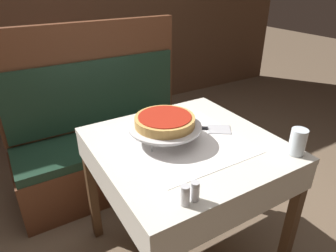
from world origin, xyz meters
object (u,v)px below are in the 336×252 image
Objects in this scene: dining_table_rear at (62,74)px; pepper_shaker at (195,191)px; pizza_server at (205,129)px; water_glass_near at (298,142)px; dining_table_front at (186,159)px; pizza_pan_stand at (165,127)px; deep_dish_pizza at (165,121)px; salt_shaker at (185,195)px; condiment_caddy at (49,60)px; booth_bench at (107,145)px.

pepper_shaker is at bearing -90.59° from dining_table_rear.
pizza_server is 0.46m from water_glass_near.
pizza_pan_stand is (-0.08, 0.07, 0.18)m from dining_table_front.
pepper_shaker is (-0.13, -0.44, -0.07)m from deep_dish_pizza.
dining_table_rear is 2.18m from salt_shaker.
condiment_caddy is at bearing 91.71° from pepper_shaker.
deep_dish_pizza is at bearing 73.51° from pepper_shaker.
pizza_server is 3.66× the size of pepper_shaker.
pizza_server is 3.65× the size of salt_shaker.
pizza_pan_stand is (0.05, -0.81, 0.50)m from booth_bench.
dining_table_front is 0.47m from salt_shaker.
salt_shaker is at bearing -111.56° from deep_dish_pizza.
pizza_pan_stand reaches higher than salt_shaker.
water_glass_near is at bearing -42.81° from dining_table_front.
dining_table_front is at bearing -40.77° from pizza_pan_stand.
water_glass_near reaches higher than pepper_shaker.
pepper_shaker is (0.04, 0.00, -0.00)m from salt_shaker.
booth_bench is 0.95m from pizza_pan_stand.
pizza_pan_stand is at bearing 139.23° from dining_table_front.
salt_shaker is at bearing -134.23° from pizza_server.
salt_shaker is at bearing -124.76° from dining_table_front.
condiment_caddy is (-0.09, 0.02, 0.14)m from dining_table_rear.
pizza_pan_stand is 0.03m from deep_dish_pizza.
dining_table_rear is 2.18m from pepper_shaker.
pepper_shaker is (-0.02, -2.17, 0.15)m from dining_table_rear.
booth_bench is at bearing 98.24° from dining_table_front.
condiment_caddy reaches higher than water_glass_near.
deep_dish_pizza reaches higher than pizza_pan_stand.
pepper_shaker is (-0.08, -1.24, 0.47)m from booth_bench.
pizza_pan_stand is 1.25× the size of pizza_server.
pepper_shaker is at bearing -93.81° from booth_bench.
dining_table_rear is 1.75m from pizza_pan_stand.
pizza_server is 1.82m from condiment_caddy.
pizza_server is 0.56m from pepper_shaker.
dining_table_rear is 2.12× the size of pizza_pan_stand.
dining_table_front is 0.21m from pizza_pan_stand.
condiment_caddy is at bearing 103.84° from pizza_server.
water_glass_near is at bearing -42.45° from deep_dish_pizza.
deep_dish_pizza is at bearing -86.75° from booth_bench.
condiment_caddy is at bearing 166.89° from dining_table_rear.
pizza_server is at bearing 117.76° from water_glass_near.
booth_bench is 1.33m from pepper_shaker.
dining_table_rear is at bearing 101.26° from pizza_server.
condiment_caddy is (-0.65, 2.17, -0.03)m from water_glass_near.
water_glass_near is at bearing -42.45° from pizza_pan_stand.
booth_bench is 0.97m from deep_dish_pizza.
pepper_shaker is (-0.13, -0.44, -0.03)m from pizza_pan_stand.
water_glass_near is 0.63m from salt_shaker.
condiment_caddy reaches higher than dining_table_rear.
pizza_server is at bearing -2.50° from pizza_pan_stand.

